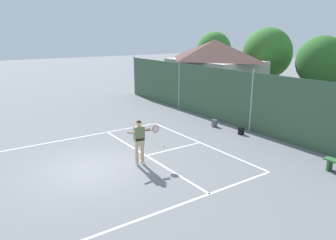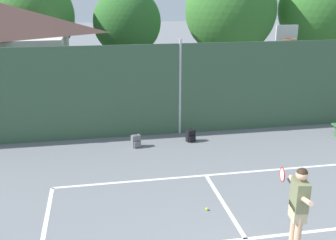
{
  "view_description": "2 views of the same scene",
  "coord_description": "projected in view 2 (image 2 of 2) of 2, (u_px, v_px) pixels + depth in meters",
  "views": [
    {
      "loc": [
        11.06,
        -3.93,
        5.08
      ],
      "look_at": [
        0.03,
        3.6,
        1.44
      ],
      "focal_mm": 33.74,
      "sensor_mm": 36.0,
      "label": 1
    },
    {
      "loc": [
        -2.87,
        -4.24,
        4.89
      ],
      "look_at": [
        -1.04,
        5.63,
        1.62
      ],
      "focal_mm": 43.23,
      "sensor_mm": 36.0,
      "label": 2
    }
  ],
  "objects": [
    {
      "name": "backpack_grey",
      "position": [
        136.0,
        141.0,
        13.06
      ],
      "size": [
        0.32,
        0.3,
        0.46
      ],
      "color": "slate",
      "rests_on": "ground"
    },
    {
      "name": "backpack_black",
      "position": [
        191.0,
        136.0,
        13.54
      ],
      "size": [
        0.32,
        0.31,
        0.46
      ],
      "color": "black",
      "rests_on": "ground"
    },
    {
      "name": "tennis_player",
      "position": [
        298.0,
        205.0,
        7.42
      ],
      "size": [
        0.31,
        1.44,
        1.85
      ],
      "color": "silver",
      "rests_on": "ground"
    },
    {
      "name": "basketball_hoop",
      "position": [
        284.0,
        57.0,
        16.13
      ],
      "size": [
        0.9,
        0.67,
        3.55
      ],
      "color": "#9E9EA3",
      "rests_on": "ground"
    },
    {
      "name": "tennis_ball",
      "position": [
        207.0,
        209.0,
        9.36
      ],
      "size": [
        0.07,
        0.07,
        0.07
      ],
      "primitive_type": "sphere",
      "color": "#CCE033",
      "rests_on": "ground"
    },
    {
      "name": "treeline_backdrop",
      "position": [
        185.0,
        13.0,
        21.14
      ],
      "size": [
        25.93,
        4.41,
        6.3
      ],
      "color": "brown",
      "rests_on": "ground"
    },
    {
      "name": "chainlink_fence",
      "position": [
        180.0,
        90.0,
        13.9
      ],
      "size": [
        26.09,
        0.09,
        3.31
      ],
      "color": "#38563D",
      "rests_on": "ground"
    }
  ]
}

